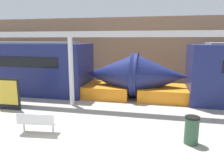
{
  "coord_description": "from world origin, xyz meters",
  "views": [
    {
      "loc": [
        2.51,
        -5.5,
        3.37
      ],
      "look_at": [
        0.44,
        3.84,
        1.4
      ],
      "focal_mm": 35.0,
      "sensor_mm": 36.0,
      "label": 1
    }
  ],
  "objects": [
    {
      "name": "poster_board",
      "position": [
        -4.59,
        3.37,
        0.79
      ],
      "size": [
        1.23,
        0.07,
        1.56
      ],
      "color": "black",
      "rests_on": "ground_plane"
    },
    {
      "name": "canopy_beam",
      "position": [
        -1.91,
        4.81,
        3.6
      ],
      "size": [
        28.0,
        0.6,
        0.28
      ],
      "primitive_type": "cube",
      "color": "#B7B7BC",
      "rests_on": "support_column_near"
    },
    {
      "name": "ground_plane",
      "position": [
        0.0,
        0.0,
        0.0
      ],
      "size": [
        60.0,
        60.0,
        0.0
      ],
      "primitive_type": "plane",
      "color": "#A8A093"
    },
    {
      "name": "station_wall",
      "position": [
        0.0,
        11.36,
        2.5
      ],
      "size": [
        56.0,
        0.2,
        5.0
      ],
      "primitive_type": "cube",
      "color": "#937051",
      "rests_on": "ground_plane"
    },
    {
      "name": "bench_near",
      "position": [
        -1.73,
        1.15,
        0.47
      ],
      "size": [
        1.44,
        0.58,
        0.79
      ],
      "rotation": [
        0.0,
        0.0,
        0.1
      ],
      "color": "silver",
      "rests_on": "ground_plane"
    },
    {
      "name": "support_column_near",
      "position": [
        -1.91,
        4.81,
        1.73
      ],
      "size": [
        0.24,
        0.24,
        3.46
      ],
      "primitive_type": "cylinder",
      "color": "silver",
      "rests_on": "ground_plane"
    },
    {
      "name": "trash_bin",
      "position": [
        3.6,
        1.55,
        0.47
      ],
      "size": [
        0.47,
        0.47,
        0.93
      ],
      "color": "#2D5138",
      "rests_on": "ground_plane"
    }
  ]
}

